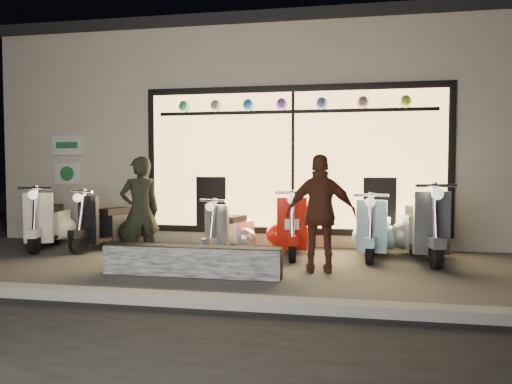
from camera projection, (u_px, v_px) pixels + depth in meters
ground at (222, 267)px, 7.16m from camera, size 40.00×40.00×0.00m
kerb at (173, 299)px, 5.19m from camera, size 40.00×0.25×0.12m
shop_building at (275, 139)px, 11.94m from camera, size 10.20×6.23×4.20m
graffiti_barrier at (192, 261)px, 6.55m from camera, size 2.37×0.28×0.40m
scooter_silver at (232, 233)px, 8.13m from camera, size 0.64×1.26×0.90m
scooter_red at (290, 229)px, 8.19m from camera, size 0.61×1.44×1.02m
scooter_black at (113, 225)px, 8.80m from camera, size 0.79×1.38×1.00m
scooter_cream at (50, 223)px, 8.91m from camera, size 0.73×1.48×1.06m
scooter_blue at (375, 232)px, 7.98m from camera, size 0.57×1.40×0.99m
scooter_grey at (420, 229)px, 7.80m from camera, size 0.64×1.61×1.14m
man at (140, 211)px, 7.25m from camera, size 0.69×0.66×1.58m
woman at (321, 214)px, 6.74m from camera, size 0.98×0.49×1.61m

